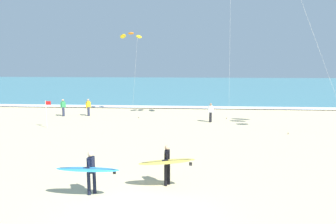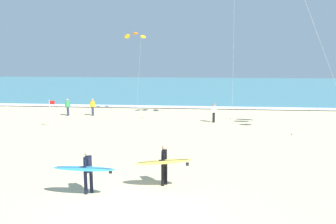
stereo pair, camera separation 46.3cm
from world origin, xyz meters
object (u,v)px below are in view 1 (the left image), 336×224
Objects in this scene: surfer_lead at (89,170)px; bystander_green_top at (63,107)px; lifeguard_flag at (47,111)px; kite_arc_amber_far at (131,36)px; bystander_white_top at (211,113)px; surfer_trailing at (167,162)px; bystander_yellow_top at (88,107)px.

surfer_lead is 1.53× the size of bystander_green_top.
lifeguard_flag reaches higher than bystander_green_top.
kite_arc_amber_far is 4.82× the size of bystander_white_top.
lifeguard_flag is (-12.59, -3.05, 0.45)m from bystander_white_top.
lifeguard_flag reaches higher than surfer_trailing.
surfer_trailing is 1.08× the size of lifeguard_flag.
surfer_trailing is 0.30× the size of kite_arc_amber_far.
bystander_yellow_top is at bearing 117.91° from surfer_trailing.
lifeguard_flag is at bearing -81.29° from bystander_green_top.
bystander_white_top is (7.28, -3.78, -6.55)m from kite_arc_amber_far.
lifeguard_flag is (-1.52, -5.21, 0.45)m from bystander_yellow_top.
kite_arc_amber_far is 3.65× the size of lifeguard_flag.
bystander_green_top is 5.00m from lifeguard_flag.
lifeguard_flag is (-7.17, 11.88, 0.22)m from surfer_lead.
lifeguard_flag is at bearing -127.91° from kite_arc_amber_far.
lifeguard_flag reaches higher than bystander_white_top.
kite_arc_amber_far is 10.50m from bystander_white_top.
surfer_trailing is at bearing -75.12° from kite_arc_amber_far.
surfer_lead is 1.07× the size of surfer_trailing.
bystander_yellow_top is (-8.48, 16.01, -0.24)m from surfer_trailing.
surfer_trailing is (2.83, 1.09, 0.00)m from surfer_lead.
surfer_lead is 1.53× the size of bystander_yellow_top.
surfer_lead reaches higher than bystander_yellow_top.
kite_arc_amber_far is 4.82× the size of bystander_yellow_top.
bystander_green_top is (-2.27, -0.30, 0.00)m from bystander_yellow_top.
surfer_lead reaches higher than bystander_green_top.
bystander_white_top is (5.42, 14.93, -0.24)m from surfer_lead.
surfer_lead is 13.88m from lifeguard_flag.
surfer_trailing is 14.71m from lifeguard_flag.
kite_arc_amber_far is at bearing 52.09° from lifeguard_flag.
surfer_lead is at bearing -84.34° from kite_arc_amber_far.
kite_arc_amber_far is 9.13m from bystander_green_top.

